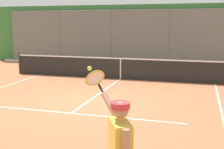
{
  "coord_description": "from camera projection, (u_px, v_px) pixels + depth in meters",
  "views": [
    {
      "loc": [
        -3.4,
        8.63,
        2.51
      ],
      "look_at": [
        -1.01,
        0.51,
        1.05
      ],
      "focal_mm": 47.99,
      "sensor_mm": 36.0,
      "label": 1
    }
  ],
  "objects": [
    {
      "name": "ground_plane",
      "position": [
        86.0,
        103.0,
        9.53
      ],
      "size": [
        60.0,
        60.0,
        0.0
      ],
      "primitive_type": "plane",
      "color": "#A8603D"
    },
    {
      "name": "tennis_net",
      "position": [
        121.0,
        68.0,
        13.51
      ],
      "size": [
        10.55,
        0.09,
        1.07
      ],
      "color": "#2D2D2D",
      "rests_on": "ground"
    },
    {
      "name": "fence_backdrop",
      "position": [
        142.0,
        35.0,
        17.96
      ],
      "size": [
        20.03,
        1.37,
        3.59
      ],
      "color": "slate",
      "rests_on": "ground"
    },
    {
      "name": "court_line_markings",
      "position": [
        66.0,
        116.0,
        8.14
      ],
      "size": [
        8.21,
        9.98,
        0.01
      ],
      "color": "white",
      "rests_on": "ground"
    }
  ]
}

